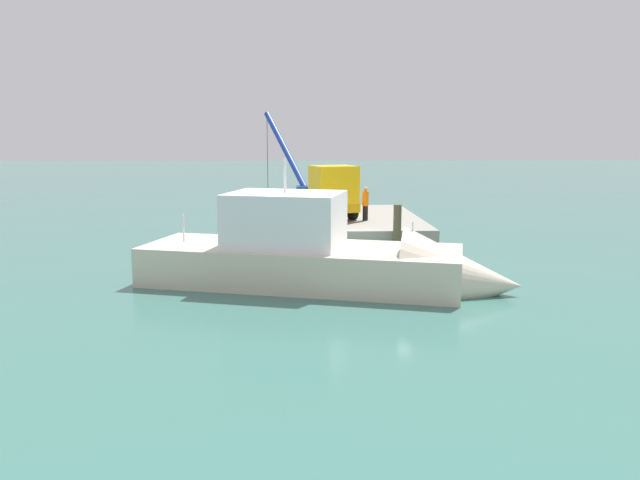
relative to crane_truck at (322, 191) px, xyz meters
name	(u,v)px	position (x,y,z in m)	size (l,w,h in m)	color
ground	(337,254)	(6.11, 0.40, -2.28)	(200.00, 200.00, 0.00)	#386B60
dock	(329,224)	(-0.21, 0.40, -1.85)	(10.83, 9.75, 0.87)	gray
crane_truck	(322,191)	(0.00, 0.00, 0.00)	(11.13, 5.33, 5.93)	orange
dock_worker	(365,203)	(1.59, 2.20, -0.51)	(0.34, 0.34, 1.77)	black
salvaged_car	(317,240)	(6.18, -0.50, -1.66)	(4.15, 2.43, 3.26)	silver
moored_yacht	(350,269)	(12.28, 0.42, -1.65)	(7.10, 13.70, 5.98)	beige
piling_near	(282,237)	(5.71, -2.07, -1.55)	(0.35, 0.35, 1.46)	brown
piling_mid	(397,228)	(5.49, 3.23, -1.21)	(0.37, 0.37, 2.14)	brown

